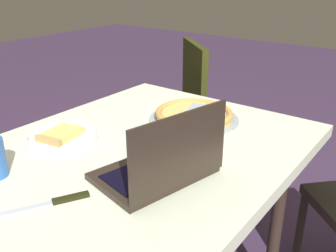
{
  "coord_description": "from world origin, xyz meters",
  "views": [
    {
      "loc": [
        -0.85,
        -0.75,
        1.29
      ],
      "look_at": [
        0.06,
        -0.06,
        0.8
      ],
      "focal_mm": 40.15,
      "sensor_mm": 36.0,
      "label": 1
    }
  ],
  "objects_px": {
    "laptop": "(162,165)",
    "table_knife": "(54,202)",
    "pizza_plate": "(62,137)",
    "chair_far": "(174,111)",
    "dining_table": "(142,163)",
    "pizza_tray": "(194,115)"
  },
  "relations": [
    {
      "from": "pizza_tray",
      "to": "chair_far",
      "type": "xyz_separation_m",
      "value": [
        0.54,
        0.49,
        -0.25
      ]
    },
    {
      "from": "laptop",
      "to": "dining_table",
      "type": "bearing_deg",
      "value": 54.8
    },
    {
      "from": "pizza_plate",
      "to": "chair_far",
      "type": "bearing_deg",
      "value": 13.19
    },
    {
      "from": "dining_table",
      "to": "pizza_plate",
      "type": "distance_m",
      "value": 0.29
    },
    {
      "from": "pizza_tray",
      "to": "table_knife",
      "type": "bearing_deg",
      "value": -177.68
    },
    {
      "from": "table_knife",
      "to": "chair_far",
      "type": "xyz_separation_m",
      "value": [
        1.23,
        0.52,
        -0.24
      ]
    },
    {
      "from": "pizza_tray",
      "to": "table_knife",
      "type": "distance_m",
      "value": 0.69
    },
    {
      "from": "pizza_plate",
      "to": "chair_far",
      "type": "relative_size",
      "value": 0.28
    },
    {
      "from": "laptop",
      "to": "table_knife",
      "type": "relative_size",
      "value": 1.75
    },
    {
      "from": "dining_table",
      "to": "pizza_tray",
      "type": "relative_size",
      "value": 3.24
    },
    {
      "from": "pizza_plate",
      "to": "pizza_tray",
      "type": "xyz_separation_m",
      "value": [
        0.43,
        -0.26,
        0.01
      ]
    },
    {
      "from": "dining_table",
      "to": "pizza_plate",
      "type": "height_order",
      "value": "pizza_plate"
    },
    {
      "from": "dining_table",
      "to": "laptop",
      "type": "bearing_deg",
      "value": -125.2
    },
    {
      "from": "laptop",
      "to": "table_knife",
      "type": "distance_m",
      "value": 0.3
    },
    {
      "from": "pizza_plate",
      "to": "chair_far",
      "type": "xyz_separation_m",
      "value": [
        0.97,
        0.23,
        -0.25
      ]
    },
    {
      "from": "table_knife",
      "to": "chair_far",
      "type": "relative_size",
      "value": 0.23
    },
    {
      "from": "laptop",
      "to": "pizza_plate",
      "type": "distance_m",
      "value": 0.44
    },
    {
      "from": "laptop",
      "to": "pizza_plate",
      "type": "height_order",
      "value": "laptop"
    },
    {
      "from": "dining_table",
      "to": "chair_far",
      "type": "height_order",
      "value": "chair_far"
    },
    {
      "from": "table_knife",
      "to": "chair_far",
      "type": "height_order",
      "value": "chair_far"
    },
    {
      "from": "pizza_plate",
      "to": "laptop",
      "type": "bearing_deg",
      "value": -90.02
    },
    {
      "from": "pizza_plate",
      "to": "pizza_tray",
      "type": "bearing_deg",
      "value": -31.11
    }
  ]
}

